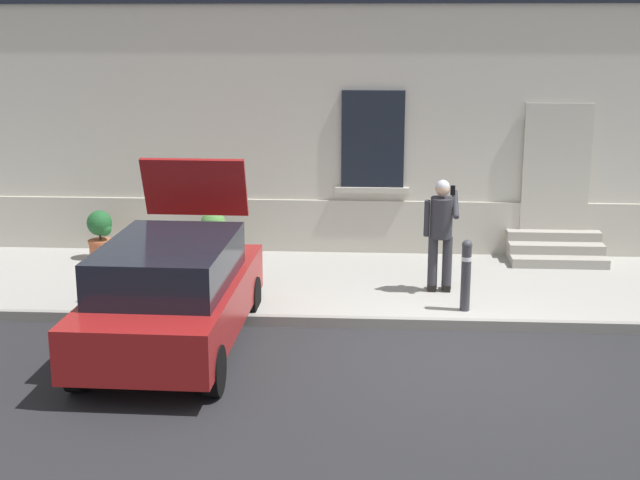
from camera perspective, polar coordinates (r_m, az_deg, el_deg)
The scene contains 10 objects.
ground_plane at distance 11.61m, azimuth 8.02°, elevation -7.30°, with size 80.00×80.00×0.00m, color #232326.
sidewalk at distance 14.23m, azimuth 7.20°, elevation -2.96°, with size 24.00×3.60×0.15m, color #99968E.
curb_edge at distance 12.46m, azimuth 7.71°, elevation -5.43°, with size 24.00×0.12×0.15m, color gray.
building_facade at distance 16.12m, azimuth 7.07°, elevation 12.20°, with size 24.00×1.52×7.50m.
entrance_stoop at distance 15.82m, azimuth 15.01°, elevation -0.62°, with size 1.63×0.96×0.48m.
hatchback_car_red at distance 11.51m, azimuth -9.54°, elevation -3.34°, with size 1.85×4.10×2.34m.
bollard_near_person at distance 12.70m, azimuth 9.46°, elevation -2.11°, with size 0.15×0.15×1.04m.
person_on_phone at distance 13.43m, azimuth 7.87°, elevation 0.77°, with size 0.51×0.46×1.75m.
planter_terracotta at distance 15.80m, azimuth -14.07°, elevation 0.42°, with size 0.44×0.44×0.86m.
planter_charcoal at distance 15.37m, azimuth -6.91°, elevation 0.37°, with size 0.44×0.44×0.86m.
Camera 1 is at (-0.94, -10.79, 4.16)m, focal length 49.27 mm.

